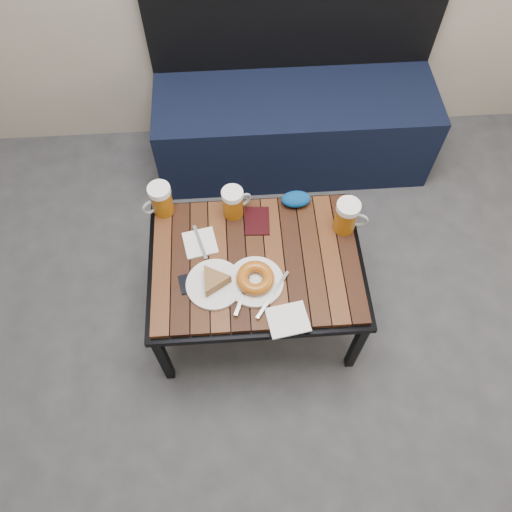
{
  "coord_description": "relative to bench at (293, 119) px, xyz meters",
  "views": [
    {
      "loc": [
        -0.13,
        -0.15,
        2.13
      ],
      "look_at": [
        -0.07,
        0.82,
        0.5
      ],
      "focal_mm": 35.0,
      "sensor_mm": 36.0,
      "label": 1
    }
  ],
  "objects": [
    {
      "name": "plate_bagel",
      "position": [
        -0.27,
        -1.05,
        0.22
      ],
      "size": [
        0.24,
        0.26,
        0.06
      ],
      "color": "white",
      "rests_on": "cafe_table"
    },
    {
      "name": "beer_mug_left",
      "position": [
        -0.62,
        -0.69,
        0.27
      ],
      "size": [
        0.14,
        0.12,
        0.14
      ],
      "rotation": [
        0.0,
        0.0,
        3.65
      ],
      "color": "#9A540C",
      "rests_on": "cafe_table"
    },
    {
      "name": "passport_burgundy",
      "position": [
        -0.24,
        -0.77,
        0.2
      ],
      "size": [
        0.11,
        0.14,
        0.01
      ],
      "primitive_type": "cube",
      "rotation": [
        0.0,
        0.0,
        -0.06
      ],
      "color": "black",
      "rests_on": "cafe_table"
    },
    {
      "name": "passport_navy",
      "position": [
        -0.5,
        -1.03,
        0.2
      ],
      "size": [
        0.13,
        0.1,
        0.01
      ],
      "primitive_type": "cube",
      "rotation": [
        0.0,
        0.0,
        -1.35
      ],
      "color": "black",
      "rests_on": "cafe_table"
    },
    {
      "name": "cafe_table",
      "position": [
        -0.26,
        -0.95,
        0.16
      ],
      "size": [
        0.84,
        0.62,
        0.47
      ],
      "color": "black",
      "rests_on": "ground"
    },
    {
      "name": "bench",
      "position": [
        0.0,
        0.0,
        0.0
      ],
      "size": [
        1.4,
        0.5,
        0.95
      ],
      "color": "black",
      "rests_on": "ground"
    },
    {
      "name": "knit_pouch",
      "position": [
        -0.08,
        -0.69,
        0.23
      ],
      "size": [
        0.12,
        0.08,
        0.05
      ],
      "primitive_type": "ellipsoid",
      "rotation": [
        0.0,
        0.0,
        0.03
      ],
      "color": "navy",
      "rests_on": "cafe_table"
    },
    {
      "name": "beer_mug_right",
      "position": [
        0.1,
        -0.82,
        0.27
      ],
      "size": [
        0.14,
        0.11,
        0.15
      ],
      "rotation": [
        0.0,
        0.0,
        -0.24
      ],
      "color": "#9A540C",
      "rests_on": "cafe_table"
    },
    {
      "name": "ground",
      "position": [
        -0.19,
        -1.76,
        -0.27
      ],
      "size": [
        4.0,
        4.0,
        0.0
      ],
      "primitive_type": "plane",
      "color": "#2D2D30",
      "rests_on": "ground"
    },
    {
      "name": "napkin_right",
      "position": [
        -0.16,
        -1.21,
        0.2
      ],
      "size": [
        0.16,
        0.14,
        0.01
      ],
      "rotation": [
        0.0,
        0.0,
        0.16
      ],
      "color": "white",
      "rests_on": "cafe_table"
    },
    {
      "name": "beer_mug_centre",
      "position": [
        -0.33,
        -0.72,
        0.27
      ],
      "size": [
        0.13,
        0.11,
        0.14
      ],
      "rotation": [
        0.0,
        0.0,
        0.48
      ],
      "color": "#9A540C",
      "rests_on": "cafe_table"
    },
    {
      "name": "napkin_left",
      "position": [
        -0.47,
        -0.86,
        0.2
      ],
      "size": [
        0.14,
        0.16,
        0.01
      ],
      "rotation": [
        0.0,
        0.0,
        0.19
      ],
      "color": "white",
      "rests_on": "cafe_table"
    },
    {
      "name": "plate_pie",
      "position": [
        -0.42,
        -1.05,
        0.22
      ],
      "size": [
        0.21,
        0.21,
        0.06
      ],
      "color": "white",
      "rests_on": "cafe_table"
    }
  ]
}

